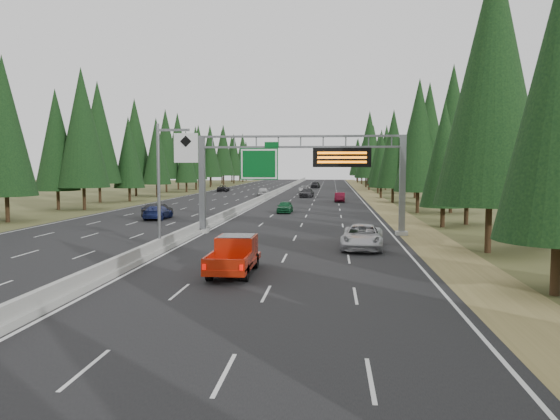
% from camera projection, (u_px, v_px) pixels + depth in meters
% --- Properties ---
extents(road, '(32.00, 260.00, 0.08)m').
position_uv_depth(road, '(266.00, 199.00, 88.83)').
color(road, black).
rests_on(road, ground).
extents(shoulder_right, '(3.60, 260.00, 0.06)m').
position_uv_depth(shoulder_right, '(376.00, 200.00, 87.15)').
color(shoulder_right, olive).
rests_on(shoulder_right, ground).
extents(shoulder_left, '(3.60, 260.00, 0.06)m').
position_uv_depth(shoulder_left, '(159.00, 199.00, 90.51)').
color(shoulder_left, '#3C421F').
rests_on(shoulder_left, ground).
extents(median_barrier, '(0.70, 260.00, 0.85)m').
position_uv_depth(median_barrier, '(266.00, 197.00, 88.80)').
color(median_barrier, '#979892').
rests_on(median_barrier, road).
extents(sign_gantry, '(16.75, 0.98, 7.80)m').
position_uv_depth(sign_gantry, '(309.00, 169.00, 42.80)').
color(sign_gantry, slate).
rests_on(sign_gantry, road).
extents(hov_sign_pole, '(2.80, 0.50, 8.00)m').
position_uv_depth(hov_sign_pole, '(168.00, 178.00, 33.79)').
color(hov_sign_pole, slate).
rests_on(hov_sign_pole, road).
extents(tree_row_right, '(11.79, 240.11, 18.95)m').
position_uv_depth(tree_row_right, '(411.00, 141.00, 78.61)').
color(tree_row_right, black).
rests_on(tree_row_right, ground).
extents(tree_row_left, '(12.29, 243.59, 18.84)m').
position_uv_depth(tree_row_left, '(104.00, 138.00, 78.85)').
color(tree_row_left, black).
rests_on(tree_row_left, ground).
extents(silver_minivan, '(3.08, 5.87, 1.58)m').
position_uv_depth(silver_minivan, '(362.00, 237.00, 35.53)').
color(silver_minivan, silver).
rests_on(silver_minivan, road).
extents(red_pickup, '(2.00, 5.60, 1.83)m').
position_uv_depth(red_pickup, '(235.00, 252.00, 27.69)').
color(red_pickup, black).
rests_on(red_pickup, road).
extents(car_ahead_green, '(1.72, 4.08, 1.38)m').
position_uv_depth(car_ahead_green, '(285.00, 207.00, 62.83)').
color(car_ahead_green, '#124F29').
rests_on(car_ahead_green, road).
extents(car_ahead_dkred, '(1.64, 4.34, 1.41)m').
position_uv_depth(car_ahead_dkred, '(340.00, 197.00, 81.97)').
color(car_ahead_dkred, '#570C1C').
rests_on(car_ahead_dkred, road).
extents(car_ahead_dkgrey, '(2.46, 5.45, 1.55)m').
position_uv_depth(car_ahead_dkgrey, '(307.00, 193.00, 94.03)').
color(car_ahead_dkgrey, black).
rests_on(car_ahead_dkgrey, road).
extents(car_ahead_white, '(2.89, 5.44, 1.46)m').
position_uv_depth(car_ahead_white, '(305.00, 190.00, 108.32)').
color(car_ahead_white, silver).
rests_on(car_ahead_white, road).
extents(car_ahead_far, '(2.32, 4.89, 1.62)m').
position_uv_depth(car_ahead_far, '(315.00, 185.00, 133.26)').
color(car_ahead_far, black).
rests_on(car_ahead_far, road).
extents(car_onc_near, '(2.04, 4.67, 1.49)m').
position_uv_depth(car_onc_near, '(158.00, 211.00, 56.62)').
color(car_onc_near, black).
rests_on(car_onc_near, road).
extents(car_onc_blue, '(1.99, 4.85, 1.40)m').
position_uv_depth(car_onc_blue, '(158.00, 212.00, 55.35)').
color(car_onc_blue, navy).
rests_on(car_onc_blue, road).
extents(car_onc_white, '(2.16, 4.84, 1.62)m').
position_uv_depth(car_onc_white, '(263.00, 192.00, 97.78)').
color(car_onc_white, '#B6B6B6').
rests_on(car_onc_white, road).
extents(car_onc_far, '(2.45, 4.87, 1.32)m').
position_uv_depth(car_onc_far, '(223.00, 188.00, 115.63)').
color(car_onc_far, black).
rests_on(car_onc_far, road).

